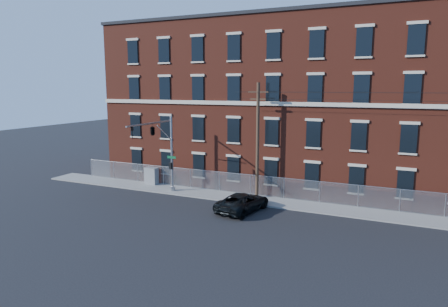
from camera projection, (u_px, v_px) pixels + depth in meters
ground at (208, 214)px, 31.08m from camera, size 140.00×140.00×0.00m
sidewalk at (377, 214)px, 30.68m from camera, size 65.00×3.00×0.12m
mill_building at (389, 104)px, 37.37m from camera, size 55.30×14.32×16.30m
chain_link_fence at (379, 198)px, 31.68m from camera, size 59.06×0.06×1.85m
traffic_signal_mast at (157, 138)px, 34.60m from camera, size 0.90×6.75×7.00m
utility_pole_near at (258, 139)px, 34.42m from camera, size 1.80×0.28×10.00m
pickup_truck at (243, 202)px, 31.61m from camera, size 3.39×5.64×1.46m
utility_cabinet at (151, 176)px, 39.94m from camera, size 1.40×0.78×1.68m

